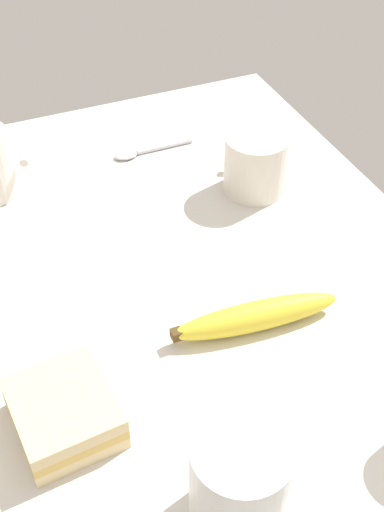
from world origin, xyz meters
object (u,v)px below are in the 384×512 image
Objects in this scene: coffee_mug_spare at (240,483)px; coffee_mug_black at (255,163)px; sandwich_main at (64,413)px; spoon at (141,152)px; banana at (256,316)px.

coffee_mug_black is at bearing -28.54° from coffee_mug_spare.
sandwich_main is 49.59cm from spoon.
sandwich_main reaches higher than spoon.
coffee_mug_black is 1.06× the size of coffee_mug_spare.
banana is 39.03cm from spoon.
coffee_mug_spare reaches higher than sandwich_main.
coffee_mug_spare is 0.84× the size of spoon.
coffee_mug_black is 0.56× the size of banana.
coffee_mug_spare is at bearing 151.46° from coffee_mug_black.
coffee_mug_black is 45.71cm from sandwich_main.
spoon is (39.00, -0.03, -1.36)cm from banana.
spoon is (43.57, -23.60, -1.82)cm from sandwich_main.
coffee_mug_black reaches higher than sandwich_main.
spoon is at bearing -11.36° from coffee_mug_spare.
coffee_mug_black is at bearing -51.17° from sandwich_main.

